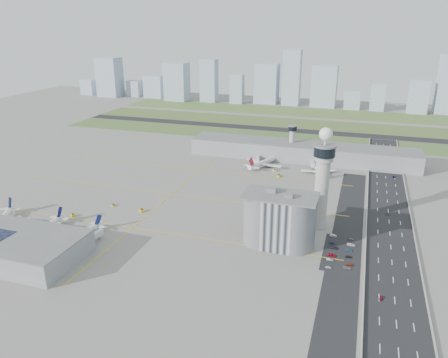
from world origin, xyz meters
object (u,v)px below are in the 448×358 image
(car_lot_8, at_px, (349,257))
(car_hw_2, at_px, (394,177))
(tug_5, at_px, (279,176))
(car_lot_3, at_px, (334,248))
(car_lot_2, at_px, (332,255))
(car_lot_5, at_px, (333,235))
(car_lot_0, at_px, (328,267))
(car_lot_6, at_px, (347,268))
(secondary_tower, at_px, (292,139))
(car_lot_7, at_px, (350,265))
(control_tower, at_px, (323,175))
(jet_bridge_far_1, at_px, (312,163))
(jet_bridge_far_0, at_px, (258,158))
(airplane_near_a, at_px, (1,216))
(tug_1, at_px, (73,215))
(car_lot_4, at_px, (332,243))
(jet_bridge_near_2, at_px, (85,243))
(car_lot_9, at_px, (349,250))
(tug_4, at_px, (274,170))
(car_lot_11, at_px, (351,239))
(tug_3, at_px, (142,210))
(car_hw_4, at_px, (376,155))
(admin_building, at_px, (279,220))
(airplane_near_b, at_px, (43,226))
(tug_0, at_px, (66,228))
(car_lot_10, at_px, (351,245))
(tug_2, at_px, (113,205))
(car_hw_1, at_px, (388,214))
(airplane_near_c, at_px, (77,231))
(airplane_far_a, at_px, (264,159))
(car_hw_0, at_px, (381,298))
(jet_bridge_near_0, at_px, (2,229))
(airplane_far_b, at_px, (318,167))
(jet_bridge_near_1, at_px, (42,236))

(car_lot_8, bearing_deg, car_hw_2, -10.97)
(tug_5, distance_m, car_lot_3, 124.40)
(car_lot_2, distance_m, car_lot_5, 24.72)
(car_lot_0, relative_size, car_lot_6, 0.80)
(secondary_tower, bearing_deg, car_lot_5, -71.19)
(secondary_tower, distance_m, car_lot_7, 195.82)
(control_tower, relative_size, jet_bridge_far_1, 4.61)
(secondary_tower, distance_m, car_lot_8, 187.57)
(jet_bridge_far_0, bearing_deg, airplane_near_a, -44.17)
(tug_1, distance_m, car_lot_4, 169.28)
(jet_bridge_near_2, distance_m, car_lot_9, 151.01)
(tug_4, relative_size, car_lot_11, 0.79)
(tug_3, relative_size, car_hw_4, 0.99)
(car_lot_11, bearing_deg, jet_bridge_far_1, 7.98)
(admin_building, relative_size, car_lot_0, 12.65)
(airplane_near_b, xyz_separation_m, car_lot_8, (180.33, 27.62, -4.72))
(jet_bridge_near_2, height_order, tug_0, jet_bridge_near_2)
(tug_5, distance_m, car_lot_11, 116.26)
(car_lot_0, xyz_separation_m, car_lot_10, (10.40, 29.30, 0.09))
(car_hw_2, bearing_deg, tug_2, -153.06)
(control_tower, xyz_separation_m, tug_3, (-118.12, -13.59, -33.98))
(car_lot_9, xyz_separation_m, car_hw_1, (22.61, 60.42, -0.01))
(car_lot_11, bearing_deg, airplane_near_c, 98.75)
(airplane_far_a, bearing_deg, car_hw_0, -129.26)
(tug_2, relative_size, car_hw_2, 0.67)
(airplane_near_a, height_order, car_lot_8, airplane_near_a)
(control_tower, bearing_deg, car_lot_4, -63.18)
(airplane_near_a, relative_size, jet_bridge_near_0, 2.86)
(tug_5, xyz_separation_m, car_lot_2, (54.01, -120.99, -0.40))
(car_lot_0, xyz_separation_m, car_lot_6, (9.51, 2.44, 0.01))
(car_lot_5, bearing_deg, car_hw_4, -5.94)
(admin_building, height_order, airplane_near_c, admin_building)
(jet_bridge_near_2, bearing_deg, tug_5, -18.01)
(airplane_near_a, xyz_separation_m, tug_4, (145.27, 158.18, -4.72))
(car_lot_0, height_order, car_lot_11, car_lot_0)
(airplane_far_b, distance_m, car_lot_4, 128.59)
(admin_building, xyz_separation_m, car_hw_1, (62.60, 63.61, -14.71))
(admin_building, height_order, car_lot_6, admin_building)
(car_lot_0, bearing_deg, jet_bridge_near_2, 90.75)
(car_hw_1, bearing_deg, car_lot_9, -112.20)
(airplane_near_a, height_order, car_lot_6, airplane_near_a)
(car_hw_1, bearing_deg, car_lot_5, -128.09)
(jet_bridge_near_1, distance_m, tug_4, 198.49)
(jet_bridge_far_1, bearing_deg, car_lot_2, 1.12)
(airplane_near_b, height_order, airplane_far_a, airplane_far_a)
(airplane_far_a, xyz_separation_m, jet_bridge_far_1, (41.15, 12.90, -3.33))
(control_tower, xyz_separation_m, airplane_near_c, (-135.93, -60.80, -30.15))
(airplane_near_b, height_order, car_lot_10, airplane_near_b)
(tug_1, height_order, car_lot_5, tug_1)
(tug_4, xyz_separation_m, car_lot_11, (69.67, -110.78, -0.32))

